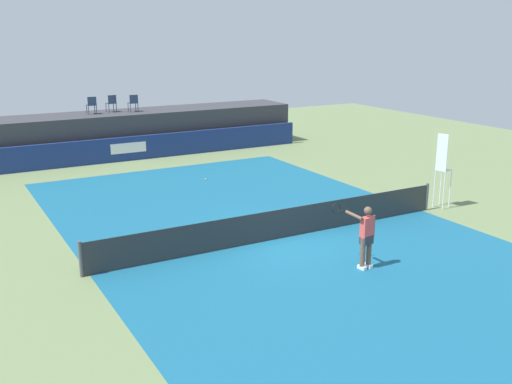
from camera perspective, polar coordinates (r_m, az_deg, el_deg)
The scene contains 13 objects.
ground_plane at distance 21.30m, azimuth -1.85°, elevation -2.05°, with size 48.00×48.00×0.00m, color #6B7F51.
court_inner at distance 18.82m, azimuth 2.38°, elevation -4.43°, with size 12.00×22.00×0.00m, color #16597A.
sponsor_wall at distance 30.59m, azimuth -10.98°, elevation 4.21°, with size 18.00×0.22×1.20m.
spectator_platform at distance 32.19m, azimuth -12.05°, elevation 5.60°, with size 18.00×2.80×2.20m, color #38383D.
spectator_chair_far_left at distance 31.39m, azimuth -15.47°, elevation 8.09°, with size 0.45×0.45×0.89m.
spectator_chair_left at distance 31.92m, azimuth -13.68°, elevation 8.32°, with size 0.48×0.48×0.89m.
spectator_chair_center at distance 31.81m, azimuth -11.68°, elevation 8.41°, with size 0.45×0.45×0.89m.
umpire_chair at distance 22.58m, azimuth 17.42°, elevation 2.42°, with size 0.51×0.51×2.76m.
tennis_net at distance 18.66m, azimuth 2.39°, elevation -3.06°, with size 12.40×0.02×0.95m, color #2D2D2D.
net_post_near at distance 16.46m, azimuth -16.45°, elevation -6.19°, with size 0.10×0.10×1.00m, color #4C4C51.
net_post_far at distance 22.40m, azimuth 16.04°, elevation -0.44°, with size 0.10×0.10×1.00m, color #4C4C51.
tennis_player at distance 16.48m, azimuth 10.46°, elevation -4.07°, with size 0.78×1.13×1.77m.
tennis_ball at distance 26.04m, azimuth -4.84°, elevation 1.23°, with size 0.07×0.07×0.07m, color #D8EA33.
Camera 1 is at (-9.31, -15.06, 6.37)m, focal length 41.78 mm.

